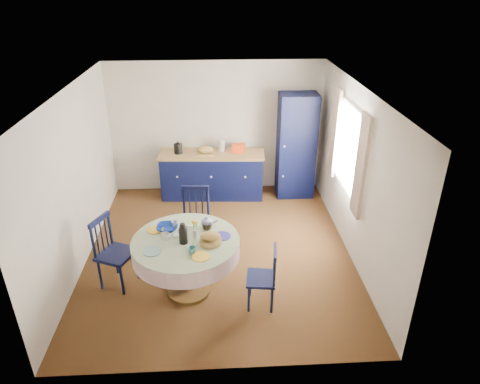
# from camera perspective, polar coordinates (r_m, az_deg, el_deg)

# --- Properties ---
(floor) EXTENTS (4.50, 4.50, 0.00)m
(floor) POSITION_cam_1_polar(r_m,az_deg,el_deg) (6.74, -2.78, -7.78)
(floor) COLOR black
(floor) RESTS_ON ground
(ceiling) EXTENTS (4.50, 4.50, 0.00)m
(ceiling) POSITION_cam_1_polar(r_m,az_deg,el_deg) (5.70, -3.35, 13.35)
(ceiling) COLOR white
(ceiling) RESTS_ON wall_back
(wall_back) EXTENTS (4.00, 0.02, 2.50)m
(wall_back) POSITION_cam_1_polar(r_m,az_deg,el_deg) (8.21, -3.18, 8.54)
(wall_back) COLOR beige
(wall_back) RESTS_ON floor
(wall_left) EXTENTS (0.02, 4.50, 2.50)m
(wall_left) POSITION_cam_1_polar(r_m,az_deg,el_deg) (6.44, -21.14, 1.34)
(wall_left) COLOR beige
(wall_left) RESTS_ON floor
(wall_right) EXTENTS (0.02, 4.50, 2.50)m
(wall_right) POSITION_cam_1_polar(r_m,az_deg,el_deg) (6.43, 15.10, 2.25)
(wall_right) COLOR beige
(wall_right) RESTS_ON floor
(window) EXTENTS (0.10, 1.74, 1.45)m
(window) POSITION_cam_1_polar(r_m,az_deg,el_deg) (6.57, 14.24, 5.51)
(window) COLOR white
(window) RESTS_ON wall_right
(kitchen_counter) EXTENTS (1.99, 0.72, 1.12)m
(kitchen_counter) POSITION_cam_1_polar(r_m,az_deg,el_deg) (8.17, -3.73, 2.44)
(kitchen_counter) COLOR black
(kitchen_counter) RESTS_ON floor
(pantry_cabinet) EXTENTS (0.69, 0.51, 1.97)m
(pantry_cabinet) POSITION_cam_1_polar(r_m,az_deg,el_deg) (8.08, 7.51, 6.07)
(pantry_cabinet) COLOR black
(pantry_cabinet) RESTS_ON floor
(dining_table) EXTENTS (1.38, 1.38, 1.12)m
(dining_table) POSITION_cam_1_polar(r_m,az_deg,el_deg) (5.57, -7.13, -7.45)
(dining_table) COLOR #543F18
(dining_table) RESTS_ON floor
(chair_left) EXTENTS (0.58, 0.59, 1.01)m
(chair_left) POSITION_cam_1_polar(r_m,az_deg,el_deg) (6.05, -16.52, -7.65)
(chair_left) COLOR black
(chair_left) RESTS_ON floor
(chair_far) EXTENTS (0.49, 0.47, 1.02)m
(chair_far) POSITION_cam_1_polar(r_m,az_deg,el_deg) (6.53, -5.97, -3.74)
(chair_far) COLOR black
(chair_far) RESTS_ON floor
(chair_right) EXTENTS (0.41, 0.43, 0.85)m
(chair_right) POSITION_cam_1_polar(r_m,az_deg,el_deg) (5.51, 3.22, -11.27)
(chair_right) COLOR black
(chair_right) RESTS_ON floor
(mug_a) EXTENTS (0.12, 0.12, 0.09)m
(mug_a) POSITION_cam_1_polar(r_m,az_deg,el_deg) (5.51, -9.90, -5.90)
(mug_a) COLOR silver
(mug_a) RESTS_ON dining_table
(mug_b) EXTENTS (0.09, 0.09, 0.09)m
(mug_b) POSITION_cam_1_polar(r_m,az_deg,el_deg) (5.22, -6.43, -7.74)
(mug_b) COLOR #336D70
(mug_b) RESTS_ON dining_table
(mug_c) EXTENTS (0.13, 0.13, 0.10)m
(mug_c) POSITION_cam_1_polar(r_m,az_deg,el_deg) (5.65, -4.39, -4.60)
(mug_c) COLOR black
(mug_c) RESTS_ON dining_table
(mug_d) EXTENTS (0.10, 0.10, 0.09)m
(mug_d) POSITION_cam_1_polar(r_m,az_deg,el_deg) (5.77, -8.66, -4.21)
(mug_d) COLOR silver
(mug_d) RESTS_ON dining_table
(cobalt_bowl) EXTENTS (0.28, 0.28, 0.07)m
(cobalt_bowl) POSITION_cam_1_polar(r_m,az_deg,el_deg) (5.72, -9.66, -4.73)
(cobalt_bowl) COLOR navy
(cobalt_bowl) RESTS_ON dining_table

